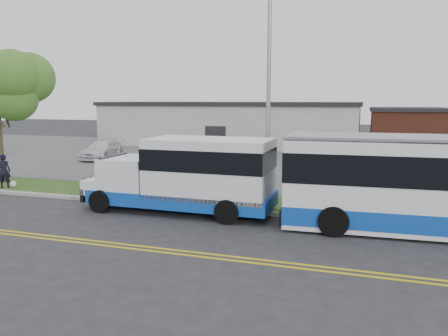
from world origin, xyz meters
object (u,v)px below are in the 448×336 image
(streetlight_near, at_px, (268,84))
(parked_car_a, at_px, (191,155))
(parked_car_b, at_px, (102,150))
(pedestrian, at_px, (4,171))
(shuttle_bus, at_px, (192,173))

(streetlight_near, relative_size, parked_car_a, 2.19)
(parked_car_b, bearing_deg, pedestrian, -90.29)
(shuttle_bus, xyz_separation_m, parked_car_b, (-12.47, 12.54, -0.84))
(shuttle_bus, bearing_deg, streetlight_near, 38.68)
(parked_car_b, bearing_deg, streetlight_near, -42.70)
(parked_car_b, bearing_deg, shuttle_bus, -53.34)
(pedestrian, bearing_deg, parked_car_b, -115.43)
(pedestrian, distance_m, parked_car_b, 11.35)
(streetlight_near, height_order, parked_car_b, streetlight_near)
(pedestrian, distance_m, parked_car_a, 11.75)
(parked_car_a, bearing_deg, streetlight_near, -37.46)
(pedestrian, bearing_deg, parked_car_a, -156.09)
(parked_car_a, bearing_deg, shuttle_bus, -53.88)
(shuttle_bus, relative_size, parked_car_b, 1.68)
(shuttle_bus, bearing_deg, pedestrian, 173.28)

